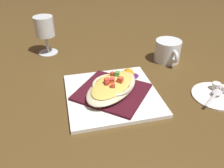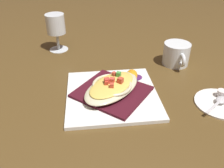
# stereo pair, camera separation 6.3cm
# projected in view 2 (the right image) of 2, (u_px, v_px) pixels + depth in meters

# --- Properties ---
(ground_plane) EXTENTS (2.60, 2.60, 0.00)m
(ground_plane) POSITION_uv_depth(u_px,v_px,m) (112.00, 96.00, 0.66)
(ground_plane) COLOR brown
(square_plate) EXTENTS (0.27, 0.27, 0.01)m
(square_plate) POSITION_uv_depth(u_px,v_px,m) (112.00, 94.00, 0.65)
(square_plate) COLOR white
(square_plate) RESTS_ON ground_plane
(folded_napkin) EXTENTS (0.25, 0.25, 0.01)m
(folded_napkin) POSITION_uv_depth(u_px,v_px,m) (112.00, 92.00, 0.65)
(folded_napkin) COLOR #42101B
(folded_napkin) RESTS_ON square_plate
(gratin_dish) EXTENTS (0.22, 0.21, 0.04)m
(gratin_dish) POSITION_uv_depth(u_px,v_px,m) (112.00, 86.00, 0.64)
(gratin_dish) COLOR beige
(gratin_dish) RESTS_ON folded_napkin
(orange_garnish) EXTENTS (0.06, 0.06, 0.02)m
(orange_garnish) POSITION_uv_depth(u_px,v_px,m) (132.00, 75.00, 0.71)
(orange_garnish) COLOR #4C1D58
(orange_garnish) RESTS_ON square_plate
(coffee_mug) EXTENTS (0.09, 0.12, 0.08)m
(coffee_mug) POSITION_uv_depth(u_px,v_px,m) (176.00, 55.00, 0.80)
(coffee_mug) COLOR white
(coffee_mug) RESTS_ON ground_plane
(stemmed_glass) EXTENTS (0.07, 0.07, 0.14)m
(stemmed_glass) POSITION_uv_depth(u_px,v_px,m) (56.00, 26.00, 0.86)
(stemmed_glass) COLOR white
(stemmed_glass) RESTS_ON ground_plane
(creamer_saucer) EXTENTS (0.14, 0.14, 0.01)m
(creamer_saucer) POSITION_uv_depth(u_px,v_px,m) (220.00, 103.00, 0.62)
(creamer_saucer) COLOR white
(creamer_saucer) RESTS_ON ground_plane
(spoon) EXTENTS (0.09, 0.07, 0.01)m
(spoon) POSITION_uv_depth(u_px,v_px,m) (220.00, 101.00, 0.62)
(spoon) COLOR silver
(spoon) RESTS_ON creamer_saucer
(creamer_cup_1) EXTENTS (0.02, 0.02, 0.02)m
(creamer_cup_1) POSITION_uv_depth(u_px,v_px,m) (222.00, 93.00, 0.64)
(creamer_cup_1) COLOR white
(creamer_cup_1) RESTS_ON creamer_saucer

